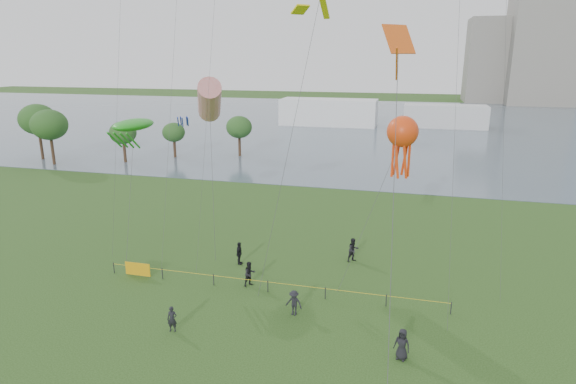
# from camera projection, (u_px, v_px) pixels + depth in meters

# --- Properties ---
(lake) EXTENTS (400.00, 120.00, 0.08)m
(lake) POSITION_uv_depth(u_px,v_px,m) (382.00, 124.00, 114.16)
(lake) COLOR slate
(lake) RESTS_ON ground_plane
(building_mid) EXTENTS (20.00, 20.00, 38.00)m
(building_mid) POSITION_uv_depth(u_px,v_px,m) (541.00, 45.00, 155.77)
(building_mid) COLOR slate
(building_mid) RESTS_ON ground_plane
(building_low) EXTENTS (16.00, 18.00, 28.00)m
(building_low) POSITION_uv_depth(u_px,v_px,m) (491.00, 61.00, 166.07)
(building_low) COLOR slate
(building_low) RESTS_ON ground_plane
(pavilion_left) EXTENTS (22.00, 8.00, 6.00)m
(pavilion_left) POSITION_uv_depth(u_px,v_px,m) (329.00, 112.00, 111.54)
(pavilion_left) COLOR white
(pavilion_left) RESTS_ON ground_plane
(pavilion_right) EXTENTS (18.00, 7.00, 5.00)m
(pavilion_right) POSITION_uv_depth(u_px,v_px,m) (445.00, 116.00, 108.28)
(pavilion_right) COLOR silver
(pavilion_right) RESTS_ON ground_plane
(trees) EXTENTS (33.86, 17.42, 8.60)m
(trees) POSITION_uv_depth(u_px,v_px,m) (95.00, 125.00, 72.94)
(trees) COLOR #39261A
(trees) RESTS_ON ground_plane
(fence) EXTENTS (24.07, 0.07, 1.05)m
(fence) POSITION_uv_depth(u_px,v_px,m) (186.00, 275.00, 34.44)
(fence) COLOR black
(fence) RESTS_ON ground_plane
(spectator_a) EXTENTS (1.08, 1.11, 1.80)m
(spectator_a) POSITION_uv_depth(u_px,v_px,m) (250.00, 274.00, 33.80)
(spectator_a) COLOR black
(spectator_a) RESTS_ON ground_plane
(spectator_b) EXTENTS (1.17, 0.80, 1.66)m
(spectator_b) POSITION_uv_depth(u_px,v_px,m) (294.00, 303.00, 29.98)
(spectator_b) COLOR black
(spectator_b) RESTS_ON ground_plane
(spectator_c) EXTENTS (0.49, 1.08, 1.82)m
(spectator_c) POSITION_uv_depth(u_px,v_px,m) (239.00, 253.00, 37.30)
(spectator_c) COLOR black
(spectator_c) RESTS_ON ground_plane
(spectator_d) EXTENTS (1.00, 0.81, 1.77)m
(spectator_d) POSITION_uv_depth(u_px,v_px,m) (402.00, 344.00, 25.58)
(spectator_d) COLOR black
(spectator_d) RESTS_ON ground_plane
(spectator_f) EXTENTS (0.64, 0.48, 1.58)m
(spectator_f) POSITION_uv_depth(u_px,v_px,m) (172.00, 319.00, 28.21)
(spectator_f) COLOR black
(spectator_f) RESTS_ON ground_plane
(spectator_g) EXTENTS (1.18, 1.16, 1.92)m
(spectator_g) POSITION_uv_depth(u_px,v_px,m) (353.00, 250.00, 37.80)
(spectator_g) COLOR black
(spectator_g) RESTS_ON ground_plane
(kite_windsock) EXTENTS (4.27, 6.00, 14.18)m
(kite_windsock) POSITION_uv_depth(u_px,v_px,m) (209.00, 100.00, 38.34)
(kite_windsock) COLOR #3F3F42
(kite_creature) EXTENTS (2.55, 6.18, 10.75)m
(kite_creature) POSITION_uv_depth(u_px,v_px,m) (133.00, 125.00, 38.83)
(kite_creature) COLOR #3F3F42
(kite_octopus) EXTENTS (4.64, 1.96, 12.12)m
(kite_octopus) POSITION_uv_depth(u_px,v_px,m) (402.00, 133.00, 29.88)
(kite_octopus) COLOR #3F3F42
(kite_delta) EXTENTS (1.48, 9.05, 16.95)m
(kite_delta) POSITION_uv_depth(u_px,v_px,m) (398.00, 61.00, 19.81)
(kite_delta) COLOR #3F3F42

